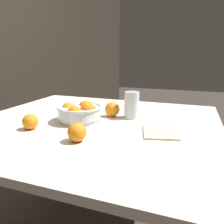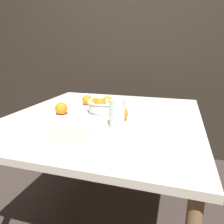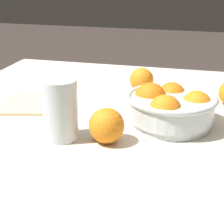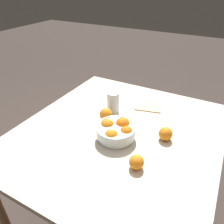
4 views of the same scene
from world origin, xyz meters
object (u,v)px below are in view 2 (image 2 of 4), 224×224
at_px(orange_loose_near_bowl, 87,100).
at_px(orange_loose_front, 121,114).
at_px(orange_loose_aside, 61,108).
at_px(juice_glass, 117,115).
at_px(fruit_bowl, 105,105).

xyz_separation_m(orange_loose_near_bowl, orange_loose_front, (0.31, -0.27, 0.00)).
relative_size(orange_loose_front, orange_loose_aside, 1.07).
bearing_deg(orange_loose_front, orange_loose_aside, 178.49).
height_order(juice_glass, orange_loose_aside, juice_glass).
bearing_deg(juice_glass, orange_loose_aside, 163.29).
relative_size(juice_glass, orange_loose_aside, 1.88).
xyz_separation_m(fruit_bowl, orange_loose_near_bowl, (-0.18, 0.15, -0.01)).
height_order(fruit_bowl, orange_loose_near_bowl, fruit_bowl).
bearing_deg(orange_loose_aside, orange_loose_near_bowl, 78.08).
bearing_deg(orange_loose_near_bowl, fruit_bowl, -39.32).
relative_size(fruit_bowl, orange_loose_near_bowl, 3.19).
xyz_separation_m(fruit_bowl, orange_loose_aside, (-0.24, -0.11, -0.01)).
xyz_separation_m(fruit_bowl, orange_loose_front, (0.13, -0.12, -0.01)).
bearing_deg(orange_loose_front, fruit_bowl, 137.12).
distance_m(juice_glass, orange_loose_front, 0.11).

